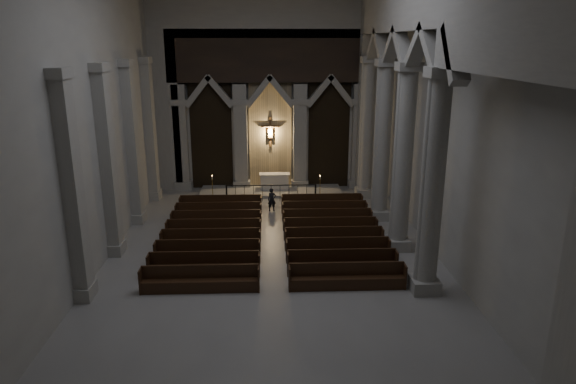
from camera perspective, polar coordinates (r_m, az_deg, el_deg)
The scene contains 11 objects.
room at distance 19.39m, azimuth -1.83°, elevation 12.81°, with size 24.00×24.10×12.00m.
sanctuary_wall at distance 30.96m, azimuth -2.04°, elevation 12.31°, with size 14.00×0.77×12.00m.
right_arcade at distance 21.47m, azimuth 13.39°, elevation 13.34°, with size 1.00×24.00×12.00m.
left_pilasters at distance 24.27m, azimuth -18.02°, elevation 3.93°, with size 0.60×13.00×8.03m.
sanctuary_step at distance 31.19m, azimuth -1.91°, elevation 0.12°, with size 8.50×2.60×0.15m, color #A4A199.
altar at distance 31.33m, azimuth -1.51°, elevation 1.23°, with size 1.84×0.74×0.94m.
altar_rail at distance 29.21m, azimuth -1.88°, elevation 0.21°, with size 5.16×0.09×1.01m.
candle_stand_left at distance 29.91m, azimuth -8.37°, elevation -0.12°, with size 0.25×0.25×1.48m.
candle_stand_right at distance 30.15m, azimuth 3.57°, elevation 0.08°, with size 0.22×0.22×1.33m.
pews at distance 23.24m, azimuth -1.73°, elevation -5.06°, with size 9.74×9.38×0.97m.
worshipper at distance 27.61m, azimuth -1.80°, elevation -0.86°, with size 0.46×0.30×1.25m, color black.
Camera 1 is at (-0.19, -19.35, 8.81)m, focal length 32.00 mm.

